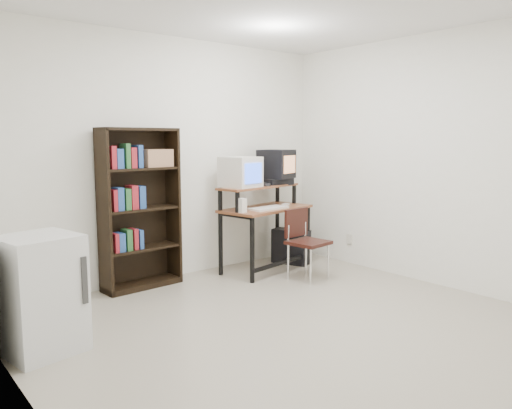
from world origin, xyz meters
TOP-DOWN VIEW (x-y plane):
  - floor at (0.00, 0.00)m, footprint 4.00×4.00m
  - back_wall at (0.00, 2.00)m, footprint 4.00×0.01m
  - left_wall at (-2.00, 0.00)m, footprint 0.01×4.00m
  - right_wall at (2.00, 0.00)m, footprint 0.01×4.00m
  - computer_desk at (0.98, 1.57)m, footprint 1.18×0.74m
  - crt_monitor at (0.69, 1.65)m, footprint 0.43×0.44m
  - vcr at (1.26, 1.69)m, footprint 0.37×0.27m
  - crt_tv at (1.27, 1.70)m, footprint 0.46×0.45m
  - cd_spindle at (1.00, 1.58)m, footprint 0.14×0.14m
  - keyboard at (0.92, 1.44)m, footprint 0.49×0.25m
  - mousepad at (1.27, 1.52)m, footprint 0.22×0.18m
  - mouse at (1.27, 1.53)m, footprint 0.12×0.10m
  - desk_speaker at (0.53, 1.41)m, footprint 0.09×0.09m
  - pc_tower at (1.42, 1.59)m, footprint 0.34×0.49m
  - school_chair at (1.07, 1.01)m, footprint 0.42×0.42m
  - bookshelf at (-0.45, 1.85)m, footprint 0.83×0.32m
  - mini_fridge at (-1.72, 0.84)m, footprint 0.58×0.58m
  - wall_outlet at (1.99, 1.15)m, footprint 0.02×0.08m

SIDE VIEW (x-z plane):
  - floor at x=0.00m, z-range -0.01..0.00m
  - pc_tower at x=1.42m, z-range 0.00..0.42m
  - wall_outlet at x=1.99m, z-range 0.24..0.36m
  - mini_fridge at x=-1.72m, z-range 0.00..0.85m
  - school_chair at x=1.07m, z-range 0.08..0.85m
  - computer_desk at x=0.98m, z-range 0.18..1.17m
  - mousepad at x=1.27m, z-range 0.72..0.73m
  - keyboard at x=0.92m, z-range 0.72..0.75m
  - mouse at x=1.27m, z-range 0.73..0.76m
  - desk_speaker at x=0.53m, z-range 0.72..0.89m
  - bookshelf at x=-0.45m, z-range 0.03..1.66m
  - cd_spindle at x=1.00m, z-range 0.97..1.02m
  - vcr at x=1.26m, z-range 0.97..1.05m
  - crt_monitor at x=0.69m, z-range 0.97..1.32m
  - crt_tv at x=1.27m, z-range 1.05..1.39m
  - back_wall at x=0.00m, z-range 0.00..2.60m
  - left_wall at x=-2.00m, z-range 0.00..2.60m
  - right_wall at x=2.00m, z-range 0.00..2.60m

